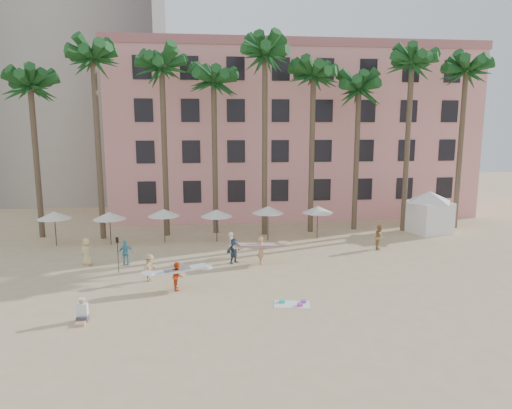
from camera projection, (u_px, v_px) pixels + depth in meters
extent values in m
plane|color=#D1B789|center=(243.00, 302.00, 23.39)|extent=(120.00, 120.00, 0.00)
cube|color=pink|center=(288.00, 134.00, 48.23)|extent=(35.00, 14.00, 16.00)
cylinder|color=brown|center=(37.00, 163.00, 35.88)|extent=(0.44, 0.44, 12.00)
cylinder|color=brown|center=(98.00, 150.00, 35.28)|extent=(0.44, 0.44, 14.00)
cylinder|color=brown|center=(165.00, 153.00, 36.36)|extent=(0.44, 0.44, 13.50)
cylinder|color=brown|center=(215.00, 158.00, 37.38)|extent=(0.44, 0.44, 12.50)
cylinder|color=brown|center=(265.00, 146.00, 36.66)|extent=(0.44, 0.44, 14.50)
cylinder|color=brown|center=(312.00, 155.00, 37.72)|extent=(0.44, 0.44, 13.00)
cylinder|color=brown|center=(356.00, 160.00, 38.74)|extent=(0.44, 0.44, 12.00)
cylinder|color=brown|center=(407.00, 149.00, 38.03)|extent=(0.44, 0.44, 14.00)
cylinder|color=brown|center=(460.00, 151.00, 39.11)|extent=(0.44, 0.44, 13.50)
cylinder|color=#332B23|center=(55.00, 230.00, 33.98)|extent=(0.07, 0.07, 2.50)
cone|color=white|center=(54.00, 215.00, 33.79)|extent=(2.50, 2.50, 0.55)
cylinder|color=#332B23|center=(110.00, 229.00, 34.33)|extent=(0.07, 0.07, 2.40)
cone|color=white|center=(110.00, 216.00, 34.15)|extent=(2.50, 2.50, 0.55)
cylinder|color=#332B23|center=(164.00, 227.00, 34.96)|extent=(0.07, 0.07, 2.50)
cone|color=white|center=(164.00, 213.00, 34.77)|extent=(2.50, 2.50, 0.55)
cylinder|color=#332B23|center=(217.00, 226.00, 35.31)|extent=(0.07, 0.07, 2.40)
cone|color=white|center=(216.00, 213.00, 35.13)|extent=(2.50, 2.50, 0.55)
cylinder|color=#332B23|center=(268.00, 224.00, 35.63)|extent=(0.07, 0.07, 2.60)
cone|color=white|center=(268.00, 210.00, 35.43)|extent=(2.50, 2.50, 0.55)
cylinder|color=#332B23|center=(317.00, 223.00, 36.27)|extent=(0.07, 0.07, 2.50)
cone|color=white|center=(318.00, 209.00, 36.09)|extent=(2.50, 2.50, 0.55)
cube|color=white|center=(428.00, 217.00, 38.36)|extent=(3.66, 3.66, 2.60)
cone|color=white|center=(429.00, 197.00, 38.06)|extent=(5.49, 5.49, 0.90)
cube|color=white|center=(292.00, 304.00, 23.01)|extent=(1.95, 1.30, 0.02)
cube|color=#2BBE9F|center=(282.00, 301.00, 23.23)|extent=(0.34, 0.30, 0.10)
cube|color=#E23EC0|center=(300.00, 305.00, 22.77)|extent=(0.31, 0.27, 0.12)
cube|color=purple|center=(304.00, 301.00, 23.25)|extent=(0.31, 0.34, 0.08)
imported|color=tan|center=(261.00, 250.00, 29.65)|extent=(0.47, 0.69, 1.81)
cube|color=tan|center=(261.00, 245.00, 29.59)|extent=(3.17, 1.41, 0.37)
imported|color=#EB4D18|center=(178.00, 276.00, 25.04)|extent=(0.66, 0.81, 1.55)
cube|color=silver|center=(177.00, 270.00, 24.99)|extent=(3.28, 1.44, 0.32)
imported|color=#A77B45|center=(380.00, 237.00, 33.17)|extent=(1.01, 1.10, 1.82)
imported|color=#E3C580|center=(87.00, 252.00, 29.34)|extent=(0.97, 1.05, 1.80)
imported|color=white|center=(232.00, 245.00, 31.19)|extent=(0.44, 0.65, 1.74)
imported|color=tan|center=(149.00, 268.00, 26.37)|extent=(1.00, 1.19, 1.60)
imported|color=#4CA1B3|center=(126.00, 253.00, 29.33)|extent=(1.05, 0.69, 1.66)
imported|color=#394B64|center=(234.00, 251.00, 29.82)|extent=(1.48, 1.37, 1.65)
cylinder|color=black|center=(118.00, 256.00, 27.85)|extent=(0.04, 0.04, 2.10)
cube|color=black|center=(117.00, 240.00, 27.68)|extent=(0.18, 0.03, 0.35)
cube|color=#3F3F4C|center=(83.00, 319.00, 21.03)|extent=(0.48, 0.45, 0.26)
cube|color=tan|center=(81.00, 323.00, 20.67)|extent=(0.43, 0.48, 0.13)
cube|color=white|center=(82.00, 310.00, 21.01)|extent=(0.47, 0.28, 0.59)
sphere|color=tan|center=(82.00, 301.00, 20.93)|extent=(0.26, 0.26, 0.26)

